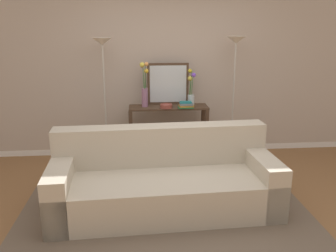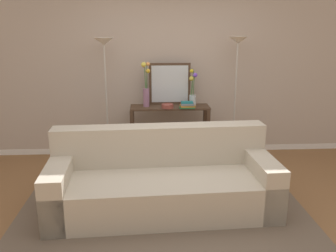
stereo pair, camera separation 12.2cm
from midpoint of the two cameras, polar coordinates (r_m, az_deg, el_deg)
name	(u,v)px [view 1 (the left image)]	position (r m, az deg, el deg)	size (l,w,h in m)	color
ground_plane	(182,215)	(4.05, 1.34, -13.94)	(16.00, 16.00, 0.02)	brown
back_wall	(166,63)	(5.64, -0.94, 9.97)	(12.00, 0.15, 2.87)	white
area_rug	(165,214)	(4.04, -1.29, -13.74)	(3.16, 1.73, 0.01)	brown
couch	(164,182)	(4.05, -1.52, -8.86)	(2.48, 1.08, 0.88)	#BCB29E
console_table	(168,124)	(5.38, -0.63, 0.35)	(1.16, 0.36, 0.84)	#473323
floor_lamp_left	(103,66)	(5.19, -10.86, 9.24)	(0.28, 0.28, 1.82)	#B7B2A8
floor_lamp_right	(235,64)	(5.34, 9.88, 9.57)	(0.28, 0.28, 1.84)	#B7B2A8
wall_mirror	(168,84)	(5.41, -0.64, 6.66)	(0.61, 0.02, 0.62)	#473323
vase_tall_flowers	(145,87)	(5.26, -4.37, 6.09)	(0.13, 0.10, 0.65)	gray
vase_short_flowers	(191,92)	(5.33, 3.02, 5.37)	(0.12, 0.12, 0.54)	silver
fruit_bowl	(166,106)	(5.20, -0.95, 3.18)	(0.18, 0.18, 0.06)	brown
book_stack	(186,105)	(5.22, 2.19, 3.34)	(0.23, 0.16, 0.09)	#236033
book_row_under_console	(149,157)	(5.53, -3.60, -4.84)	(0.39, 0.18, 0.13)	tan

